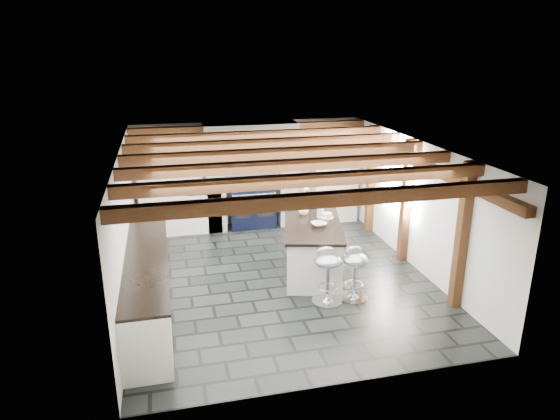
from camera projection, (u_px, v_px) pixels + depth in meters
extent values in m
plane|color=black|center=(280.00, 277.00, 8.75)|extent=(6.00, 6.00, 0.00)
plane|color=white|center=(249.00, 173.00, 11.16)|extent=(5.00, 0.00, 5.00)
plane|color=white|center=(125.00, 227.00, 7.84)|extent=(0.00, 6.00, 6.00)
plane|color=white|center=(415.00, 204.00, 8.93)|extent=(0.00, 6.00, 6.00)
plane|color=white|center=(280.00, 147.00, 8.02)|extent=(6.00, 6.00, 0.00)
cube|color=white|center=(215.00, 187.00, 10.77)|extent=(0.40, 0.60, 1.90)
cube|color=white|center=(287.00, 182.00, 11.12)|extent=(0.40, 0.60, 1.90)
cube|color=brown|center=(250.00, 138.00, 10.61)|extent=(2.10, 0.65, 0.18)
cube|color=white|center=(250.00, 130.00, 10.56)|extent=(2.00, 0.60, 0.31)
cube|color=black|center=(253.00, 137.00, 10.30)|extent=(1.00, 0.03, 0.22)
cube|color=silver|center=(253.00, 138.00, 10.29)|extent=(0.90, 0.01, 0.14)
cube|color=white|center=(170.00, 188.00, 10.54)|extent=(1.30, 0.58, 2.00)
cube|color=white|center=(334.00, 177.00, 11.34)|extent=(1.00, 0.58, 2.00)
cube|color=white|center=(148.00, 282.00, 7.57)|extent=(0.60, 3.80, 0.88)
cube|color=black|center=(146.00, 255.00, 7.43)|extent=(0.64, 3.80, 0.04)
cube|color=white|center=(204.00, 210.00, 10.87)|extent=(0.70, 0.60, 0.88)
cube|color=black|center=(203.00, 190.00, 10.73)|extent=(0.74, 0.64, 0.04)
cube|color=brown|center=(415.00, 161.00, 8.66)|extent=(0.15, 5.80, 0.14)
plane|color=white|center=(401.00, 175.00, 9.36)|extent=(0.00, 0.90, 0.90)
cube|color=brown|center=(333.00, 199.00, 5.65)|extent=(5.00, 0.16, 0.16)
cube|color=brown|center=(311.00, 180.00, 6.45)|extent=(5.00, 0.16, 0.16)
cube|color=brown|center=(293.00, 165.00, 7.25)|extent=(5.00, 0.16, 0.16)
cube|color=brown|center=(280.00, 153.00, 8.05)|extent=(5.00, 0.16, 0.16)
cube|color=brown|center=(268.00, 143.00, 8.85)|extent=(5.00, 0.16, 0.16)
cube|color=brown|center=(259.00, 135.00, 9.65)|extent=(5.00, 0.16, 0.16)
cube|color=brown|center=(251.00, 128.00, 10.45)|extent=(5.00, 0.16, 0.16)
cube|color=brown|center=(462.00, 237.00, 7.44)|extent=(0.15, 0.15, 2.30)
cube|color=brown|center=(406.00, 202.00, 9.10)|extent=(0.15, 0.15, 2.30)
cube|color=brown|center=(371.00, 180.00, 10.58)|extent=(0.15, 0.15, 2.30)
cylinder|color=black|center=(307.00, 169.00, 8.19)|extent=(0.01, 0.01, 0.56)
cylinder|color=white|center=(307.00, 188.00, 8.30)|extent=(0.09, 0.09, 0.22)
cylinder|color=black|center=(305.00, 165.00, 8.48)|extent=(0.01, 0.01, 0.56)
cylinder|color=white|center=(305.00, 183.00, 8.58)|extent=(0.09, 0.09, 0.22)
cylinder|color=black|center=(303.00, 161.00, 8.77)|extent=(0.01, 0.01, 0.56)
cylinder|color=white|center=(303.00, 179.00, 8.87)|extent=(0.09, 0.09, 0.22)
cube|color=black|center=(252.00, 207.00, 11.08)|extent=(1.00, 0.60, 0.90)
ellipsoid|color=silver|center=(240.00, 187.00, 10.87)|extent=(0.28, 0.28, 0.11)
ellipsoid|color=silver|center=(263.00, 185.00, 10.98)|extent=(0.28, 0.28, 0.11)
cylinder|color=silver|center=(254.00, 195.00, 10.67)|extent=(0.95, 0.03, 0.03)
cube|color=black|center=(243.00, 212.00, 10.75)|extent=(0.35, 0.02, 0.30)
cube|color=black|center=(266.00, 210.00, 10.86)|extent=(0.35, 0.02, 0.30)
cube|color=white|center=(312.00, 250.00, 8.79)|extent=(1.30, 1.95, 0.87)
cube|color=black|center=(313.00, 225.00, 8.64)|extent=(1.40, 2.04, 0.05)
imported|color=white|center=(304.00, 210.00, 9.08)|extent=(0.22, 0.22, 0.19)
ellipsoid|color=#CC611C|center=(304.00, 202.00, 9.03)|extent=(0.20, 0.20, 0.12)
cylinder|color=white|center=(320.00, 213.00, 8.93)|extent=(0.12, 0.12, 0.18)
imported|color=white|center=(319.00, 224.00, 8.53)|extent=(0.31, 0.31, 0.06)
cylinder|color=white|center=(327.00, 220.00, 8.66)|extent=(0.05, 0.05, 0.10)
cylinder|color=white|center=(327.00, 217.00, 8.64)|extent=(0.22, 0.22, 0.01)
cylinder|color=beige|center=(327.00, 215.00, 8.63)|extent=(0.17, 0.17, 0.07)
cylinder|color=silver|center=(353.00, 297.00, 8.00)|extent=(0.46, 0.46, 0.03)
cone|color=silver|center=(353.00, 295.00, 7.99)|extent=(0.21, 0.21, 0.08)
cylinder|color=silver|center=(354.00, 279.00, 7.90)|extent=(0.05, 0.05, 0.58)
torus|color=silver|center=(354.00, 284.00, 7.93)|extent=(0.30, 0.30, 0.02)
ellipsoid|color=#90929D|center=(355.00, 260.00, 7.79)|extent=(0.45, 0.45, 0.19)
ellipsoid|color=#90929D|center=(352.00, 251.00, 7.85)|extent=(0.30, 0.14, 0.16)
cylinder|color=silver|center=(327.00, 301.00, 7.89)|extent=(0.49, 0.49, 0.03)
cone|color=silver|center=(327.00, 298.00, 7.87)|extent=(0.22, 0.22, 0.09)
cylinder|color=silver|center=(328.00, 281.00, 7.78)|extent=(0.06, 0.06, 0.61)
torus|color=silver|center=(327.00, 287.00, 7.81)|extent=(0.31, 0.31, 0.02)
ellipsoid|color=#90929D|center=(328.00, 261.00, 7.67)|extent=(0.47, 0.47, 0.20)
ellipsoid|color=#90929D|center=(327.00, 252.00, 7.74)|extent=(0.32, 0.14, 0.17)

